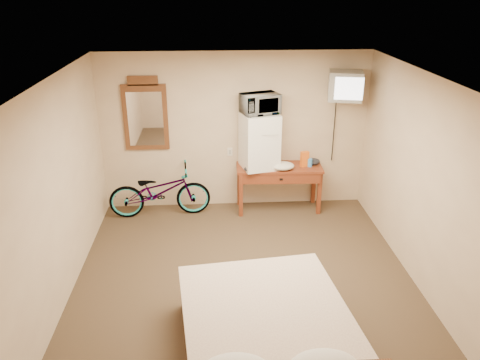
{
  "coord_description": "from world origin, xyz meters",
  "views": [
    {
      "loc": [
        -0.37,
        -4.78,
        3.45
      ],
      "look_at": [
        -0.02,
        0.71,
        1.1
      ],
      "focal_mm": 35.0,
      "sensor_mm": 36.0,
      "label": 1
    }
  ],
  "objects_px": {
    "wall_mirror": "(145,115)",
    "desk": "(279,174)",
    "crt_television": "(345,86)",
    "bicycle": "(160,191)",
    "mini_fridge": "(259,141)",
    "microwave": "(260,104)",
    "blue_cup": "(310,163)",
    "bed": "(270,345)"
  },
  "relations": [
    {
      "from": "desk",
      "to": "crt_television",
      "type": "bearing_deg",
      "value": 1.28
    },
    {
      "from": "microwave",
      "to": "blue_cup",
      "type": "distance_m",
      "value": 1.24
    },
    {
      "from": "microwave",
      "to": "wall_mirror",
      "type": "xyz_separation_m",
      "value": [
        -1.74,
        0.24,
        -0.21
      ]
    },
    {
      "from": "microwave",
      "to": "bed",
      "type": "relative_size",
      "value": 0.24
    },
    {
      "from": "desk",
      "to": "bicycle",
      "type": "relative_size",
      "value": 0.86
    },
    {
      "from": "crt_television",
      "to": "blue_cup",
      "type": "bearing_deg",
      "value": -176.97
    },
    {
      "from": "desk",
      "to": "wall_mirror",
      "type": "distance_m",
      "value": 2.28
    },
    {
      "from": "bicycle",
      "to": "bed",
      "type": "xyz_separation_m",
      "value": [
        1.33,
        -3.32,
        -0.12
      ]
    },
    {
      "from": "microwave",
      "to": "bed",
      "type": "distance_m",
      "value": 3.71
    },
    {
      "from": "crt_television",
      "to": "bicycle",
      "type": "relative_size",
      "value": 0.4
    },
    {
      "from": "blue_cup",
      "to": "crt_television",
      "type": "relative_size",
      "value": 0.21
    },
    {
      "from": "desk",
      "to": "microwave",
      "type": "distance_m",
      "value": 1.18
    },
    {
      "from": "blue_cup",
      "to": "bed",
      "type": "xyz_separation_m",
      "value": [
        -1.03,
        -3.37,
        -0.52
      ]
    },
    {
      "from": "desk",
      "to": "bicycle",
      "type": "bearing_deg",
      "value": -178.46
    },
    {
      "from": "mini_fridge",
      "to": "blue_cup",
      "type": "bearing_deg",
      "value": -2.52
    },
    {
      "from": "microwave",
      "to": "wall_mirror",
      "type": "distance_m",
      "value": 1.77
    },
    {
      "from": "mini_fridge",
      "to": "crt_television",
      "type": "height_order",
      "value": "crt_television"
    },
    {
      "from": "mini_fridge",
      "to": "bicycle",
      "type": "relative_size",
      "value": 0.55
    },
    {
      "from": "crt_television",
      "to": "bicycle",
      "type": "bearing_deg",
      "value": -178.54
    },
    {
      "from": "desk",
      "to": "wall_mirror",
      "type": "xyz_separation_m",
      "value": [
        -2.06,
        0.27,
        0.93
      ]
    },
    {
      "from": "blue_cup",
      "to": "microwave",
      "type": "bearing_deg",
      "value": 177.47
    },
    {
      "from": "desk",
      "to": "microwave",
      "type": "relative_size",
      "value": 2.5
    },
    {
      "from": "crt_television",
      "to": "bed",
      "type": "height_order",
      "value": "crt_television"
    },
    {
      "from": "blue_cup",
      "to": "bicycle",
      "type": "relative_size",
      "value": 0.08
    },
    {
      "from": "desk",
      "to": "bicycle",
      "type": "xyz_separation_m",
      "value": [
        -1.89,
        -0.05,
        -0.22
      ]
    },
    {
      "from": "crt_television",
      "to": "bicycle",
      "type": "height_order",
      "value": "crt_television"
    },
    {
      "from": "crt_television",
      "to": "wall_mirror",
      "type": "relative_size",
      "value": 0.55
    },
    {
      "from": "blue_cup",
      "to": "bicycle",
      "type": "height_order",
      "value": "blue_cup"
    },
    {
      "from": "desk",
      "to": "microwave",
      "type": "bearing_deg",
      "value": 174.35
    },
    {
      "from": "blue_cup",
      "to": "bicycle",
      "type": "bearing_deg",
      "value": -178.85
    },
    {
      "from": "microwave",
      "to": "crt_television",
      "type": "height_order",
      "value": "crt_television"
    },
    {
      "from": "desk",
      "to": "bicycle",
      "type": "height_order",
      "value": "bicycle"
    },
    {
      "from": "blue_cup",
      "to": "crt_television",
      "type": "xyz_separation_m",
      "value": [
        0.46,
        0.02,
        1.2
      ]
    },
    {
      "from": "wall_mirror",
      "to": "desk",
      "type": "bearing_deg",
      "value": -7.53
    },
    {
      "from": "desk",
      "to": "bicycle",
      "type": "distance_m",
      "value": 1.9
    },
    {
      "from": "mini_fridge",
      "to": "bicycle",
      "type": "height_order",
      "value": "mini_fridge"
    },
    {
      "from": "desk",
      "to": "mini_fridge",
      "type": "distance_m",
      "value": 0.64
    },
    {
      "from": "desk",
      "to": "mini_fridge",
      "type": "height_order",
      "value": "mini_fridge"
    },
    {
      "from": "microwave",
      "to": "mini_fridge",
      "type": "bearing_deg",
      "value": -142.41
    },
    {
      "from": "wall_mirror",
      "to": "mini_fridge",
      "type": "bearing_deg",
      "value": -7.89
    },
    {
      "from": "mini_fridge",
      "to": "bed",
      "type": "distance_m",
      "value": 3.52
    },
    {
      "from": "blue_cup",
      "to": "wall_mirror",
      "type": "relative_size",
      "value": 0.11
    }
  ]
}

